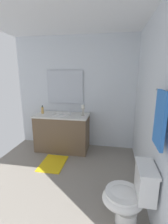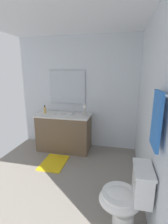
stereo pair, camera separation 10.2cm
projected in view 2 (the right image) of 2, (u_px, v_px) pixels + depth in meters
The scene contains 13 objects.
floor at pixel (59, 176), 2.71m from camera, with size 2.57×2.69×0.02m, color gray.
wall_back at pixel (151, 108), 2.13m from camera, with size 2.57×0.04×2.45m, color silver.
wall_left at pixel (78, 93), 3.63m from camera, with size 0.04×2.69×2.45m, color silver.
ceiling at pixel (52, 12), 2.12m from camera, with size 2.57×2.69×0.02m, color white.
vanity_cabinet at pixel (64, 132), 3.57m from camera, with size 0.58×1.16×0.80m.
sink_basin at pixel (64, 116), 3.48m from camera, with size 0.40×0.40×0.24m.
mirror at pixel (67, 87), 3.60m from camera, with size 0.02×0.82×0.73m, color silver.
candle_holder_tall at pixel (85, 110), 3.35m from camera, with size 0.09×0.09×0.23m.
soap_bottle at pixel (45, 110), 3.57m from camera, with size 0.06×0.06×0.18m.
toilet at pixel (126, 197), 1.74m from camera, with size 0.39×0.54×0.75m.
towel_bar at pixel (162, 93), 1.35m from camera, with size 0.02×0.02×0.58m, color silver.
towel_near_vanity at pixel (157, 120), 1.41m from camera, with size 0.28×0.03×0.52m, color blue.
bath_mat at pixel (54, 163), 3.07m from camera, with size 0.60×0.44×0.02m, color yellow.
Camera 2 is at (2.22, 0.94, 1.68)m, focal length 25.77 mm.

